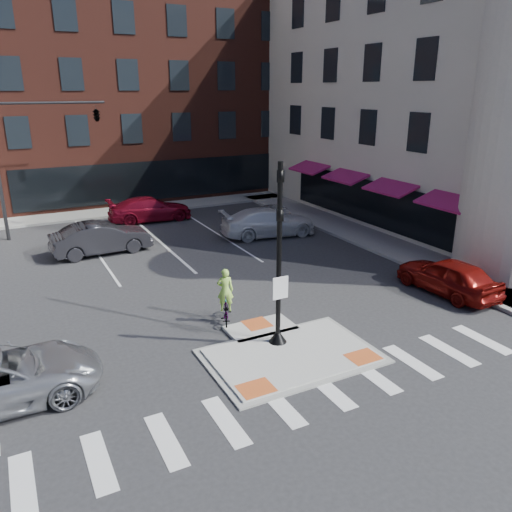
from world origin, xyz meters
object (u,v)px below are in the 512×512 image
bg_car_dark (101,238)px  bg_car_red (150,209)px  bg_car_silver (272,213)px  cyclist (226,304)px  red_sedan (448,276)px  white_pickup (268,222)px

bg_car_dark → bg_car_red: bearing=-40.2°
bg_car_silver → cyclist: cyclist is taller
red_sedan → bg_car_red: 19.10m
bg_car_silver → bg_car_red: (-6.65, 4.27, 0.10)m
red_sedan → white_pickup: 11.27m
bg_car_red → bg_car_dark: bearing=145.5°
red_sedan → bg_car_red: bearing=-69.4°
bg_car_dark → bg_car_silver: (10.77, 1.20, -0.16)m
bg_car_red → cyclist: size_ratio=2.56×
red_sedan → cyclist: (-9.33, 1.76, -0.07)m
bg_car_silver → red_sedan: bearing=94.5°
white_pickup → bg_car_silver: size_ratio=1.41×
white_pickup → cyclist: 11.48m
white_pickup → red_sedan: bearing=-158.9°
white_pickup → bg_car_red: white_pickup is taller
white_pickup → bg_car_dark: size_ratio=1.10×
bg_car_red → cyclist: cyclist is taller
bg_car_dark → bg_car_silver: size_ratio=1.28×
white_pickup → bg_car_silver: bearing=-25.6°
bg_car_silver → cyclist: size_ratio=1.89×
white_pickup → bg_car_silver: white_pickup is taller
white_pickup → bg_car_silver: 2.72m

